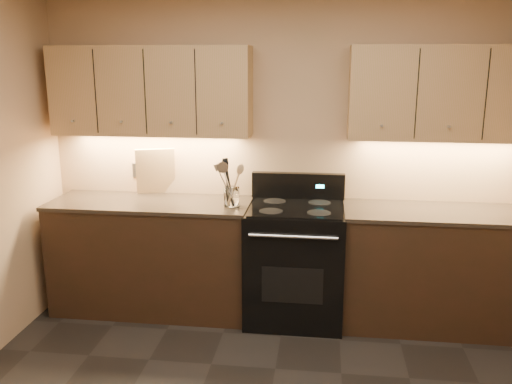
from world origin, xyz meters
TOP-DOWN VIEW (x-y plane):
  - wall_back at (0.00, 2.00)m, footprint 4.00×0.04m
  - counter_left at (-1.10, 1.70)m, footprint 1.62×0.62m
  - counter_right at (1.18, 1.70)m, footprint 1.46×0.62m
  - stove at (0.08, 1.68)m, footprint 0.76×0.68m
  - upper_cab_left at (-1.10, 1.85)m, footprint 1.60×0.30m
  - upper_cab_right at (1.18, 1.85)m, footprint 1.44×0.30m
  - outlet_plate at (-1.30, 1.99)m, footprint 0.08×0.01m
  - utensil_crock at (-0.42, 1.64)m, footprint 0.12×0.12m
  - cutting_board at (-1.12, 1.94)m, footprint 0.35×0.22m
  - wooden_spoon at (-0.44, 1.63)m, footprint 0.16×0.09m
  - black_spoon at (-0.44, 1.65)m, footprint 0.10×0.09m
  - black_turner at (-0.41, 1.62)m, footprint 0.17×0.19m
  - steel_spatula at (-0.40, 1.64)m, footprint 0.24×0.11m
  - steel_skimmer at (-0.40, 1.63)m, footprint 0.18×0.12m

SIDE VIEW (x-z plane):
  - counter_left at x=-1.10m, z-range 0.00..0.93m
  - counter_right at x=1.18m, z-range 0.00..0.93m
  - stove at x=0.08m, z-range -0.09..1.05m
  - utensil_crock at x=-0.42m, z-range 0.92..1.08m
  - wooden_spoon at x=-0.44m, z-range 0.94..1.27m
  - steel_skimmer at x=-0.40m, z-range 0.94..1.29m
  - black_spoon at x=-0.44m, z-range 0.94..1.30m
  - outlet_plate at x=-1.30m, z-range 1.06..1.18m
  - steel_spatula at x=-0.40m, z-range 0.94..1.31m
  - cutting_board at x=-1.12m, z-range 0.93..1.33m
  - black_turner at x=-0.41m, z-range 0.94..1.33m
  - wall_back at x=0.00m, z-range 0.00..2.60m
  - upper_cab_left at x=-1.10m, z-range 1.45..2.15m
  - upper_cab_right at x=1.18m, z-range 1.45..2.15m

